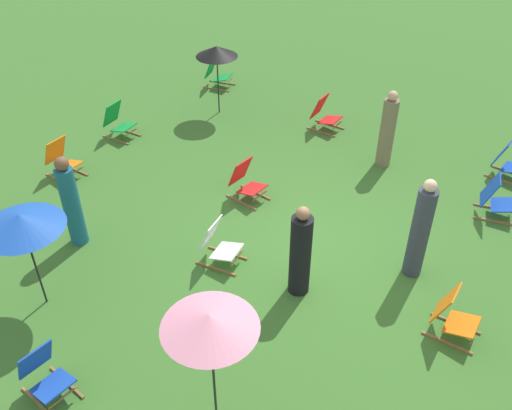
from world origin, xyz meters
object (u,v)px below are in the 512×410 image
object	(u,v)px
deckchair_0	(217,73)
person_2	(300,254)
umbrella_0	(21,222)
umbrella_2	(217,51)
deckchair_5	(62,160)
deckchair_10	(508,161)
deckchair_2	(45,374)
deckchair_11	(246,182)
person_1	(71,203)
deckchair_1	(496,199)
deckchair_7	(324,114)
person_3	(387,131)
deckchair_6	(453,315)
umbrella_1	(210,322)
deckchair_8	(118,122)
deckchair_3	(218,244)
person_0	(420,231)

from	to	relation	value
deckchair_0	person_2	bearing A→B (deg)	-147.18
umbrella_0	umbrella_2	xyz separation A→B (m)	(6.68, 1.38, -0.05)
deckchair_5	deckchair_10	world-z (taller)	same
deckchair_2	deckchair_11	world-z (taller)	same
umbrella_2	person_1	xyz separation A→B (m)	(-5.35, -0.74, -0.73)
deckchair_10	deckchair_5	bearing A→B (deg)	126.83
deckchair_11	person_1	xyz separation A→B (m)	(-2.70, 1.79, 0.47)
deckchair_1	deckchair_7	distance (m)	4.40
deckchair_10	person_2	size ratio (longest dim) A/B	0.50
person_3	person_1	bearing A→B (deg)	68.56
deckchair_10	person_3	distance (m)	2.53
deckchair_0	deckchair_6	bearing A→B (deg)	-135.32
umbrella_1	person_2	size ratio (longest dim) A/B	1.17
deckchair_5	umbrella_1	distance (m)	6.77
deckchair_0	deckchair_10	size ratio (longest dim) A/B	1.01
person_3	umbrella_2	bearing A→B (deg)	11.92
deckchair_8	deckchair_10	distance (m)	8.48
umbrella_2	person_2	bearing A→B (deg)	-133.13
deckchair_5	deckchair_10	xyz separation A→B (m)	(4.84, -7.78, 0.00)
deckchair_10	person_1	size ratio (longest dim) A/B	0.47
deckchair_6	person_3	bearing A→B (deg)	33.83
deckchair_2	deckchair_11	xyz separation A→B (m)	(5.14, 0.19, 0.00)
deckchair_11	deckchair_1	bearing A→B (deg)	-57.25
deckchair_1	deckchair_3	size ratio (longest dim) A/B	1.02
person_1	deckchair_8	bearing A→B (deg)	-69.59
deckchair_1	umbrella_1	size ratio (longest dim) A/B	0.44
deckchair_6	person_1	xyz separation A→B (m)	(-1.43, 6.20, 0.47)
umbrella_0	person_2	bearing A→B (deg)	-53.93
deckchair_3	umbrella_0	distance (m)	3.10
deckchair_11	deckchair_5	bearing A→B (deg)	117.87
person_1	deckchair_3	bearing A→B (deg)	-171.40
umbrella_0	deckchair_0	bearing A→B (deg)	16.20
umbrella_1	deckchair_1	bearing A→B (deg)	-17.21
deckchair_1	deckchair_0	bearing A→B (deg)	62.64
deckchair_2	umbrella_1	distance (m)	2.72
deckchair_3	deckchair_0	bearing A→B (deg)	28.53
deckchair_2	person_2	size ratio (longest dim) A/B	0.50
person_2	deckchair_5	bearing A→B (deg)	166.54
deckchair_6	umbrella_2	distance (m)	8.06
deckchair_2	deckchair_8	size ratio (longest dim) A/B	1.00
deckchair_8	person_3	world-z (taller)	person_3
deckchair_7	umbrella_0	size ratio (longest dim) A/B	0.48
umbrella_1	deckchair_7	bearing A→B (deg)	16.70
deckchair_8	umbrella_2	world-z (taller)	umbrella_2
deckchair_0	person_2	xyz separation A→B (m)	(-5.53, -5.53, 0.40)
deckchair_10	deckchair_3	bearing A→B (deg)	151.25
deckchair_7	umbrella_0	world-z (taller)	umbrella_0
deckchair_0	umbrella_1	size ratio (longest dim) A/B	0.44
deckchair_6	deckchair_10	world-z (taller)	same
deckchair_3	person_0	size ratio (longest dim) A/B	0.45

